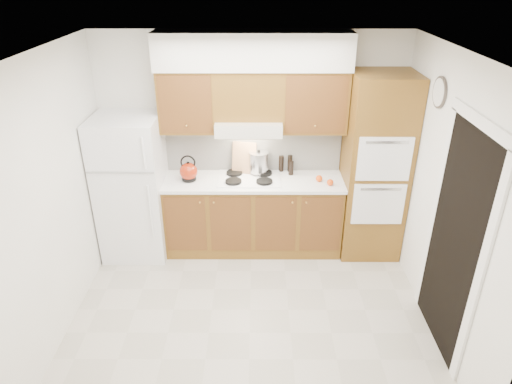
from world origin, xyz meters
TOP-DOWN VIEW (x-y plane):
  - floor at (0.00, 0.00)m, footprint 3.60×3.60m
  - ceiling at (0.00, 0.00)m, footprint 3.60×3.60m
  - wall_back at (0.00, 1.50)m, footprint 3.60×0.02m
  - wall_left at (-1.80, 0.00)m, footprint 0.02×3.00m
  - wall_right at (1.80, 0.00)m, footprint 0.02×3.00m
  - fridge at (-1.41, 1.14)m, footprint 0.75×0.72m
  - base_cabinets at (0.02, 1.20)m, footprint 2.11×0.60m
  - countertop at (0.03, 1.19)m, footprint 2.13×0.62m
  - backsplash at (0.02, 1.49)m, footprint 2.11×0.03m
  - oven_cabinet at (1.44, 1.18)m, footprint 0.70×0.65m
  - upper_cab_left at (-0.71, 1.33)m, footprint 0.63×0.33m
  - upper_cab_right at (0.72, 1.33)m, footprint 0.73×0.33m
  - range_hood at (-0.02, 1.27)m, footprint 0.75×0.45m
  - upper_cab_over_hood at (-0.02, 1.33)m, footprint 0.75×0.33m
  - soffit at (0.03, 1.32)m, footprint 2.13×0.36m
  - cooktop at (-0.02, 1.21)m, footprint 0.74×0.50m
  - doorway at (1.79, -0.35)m, footprint 0.02×0.90m
  - wall_clock at (1.79, 0.55)m, footprint 0.02×0.30m
  - kettle at (-0.73, 1.17)m, footprint 0.27×0.27m
  - cutting_board at (-0.09, 1.38)m, footprint 0.30×0.15m
  - stock_pot at (0.09, 1.36)m, footprint 0.27×0.27m
  - condiment_a at (0.47, 1.45)m, footprint 0.07×0.07m
  - condiment_b at (0.37, 1.45)m, footprint 0.07×0.07m
  - condiment_c at (0.48, 1.34)m, footprint 0.06×0.06m
  - orange_near at (0.91, 1.04)m, footprint 0.10×0.10m
  - orange_far at (0.80, 1.15)m, footprint 0.08×0.08m

SIDE VIEW (x-z plane):
  - floor at x=0.00m, z-range 0.00..0.00m
  - base_cabinets at x=0.02m, z-range 0.00..0.90m
  - fridge at x=-1.41m, z-range 0.00..1.72m
  - countertop at x=0.03m, z-range 0.90..0.94m
  - cooktop at x=-0.02m, z-range 0.94..0.95m
  - orange_near at x=0.91m, z-range 0.94..1.02m
  - orange_far at x=0.80m, z-range 0.94..1.02m
  - condiment_c at x=0.48m, z-range 0.94..1.11m
  - condiment_b at x=0.37m, z-range 0.94..1.14m
  - condiment_a at x=0.47m, z-range 0.94..1.15m
  - doorway at x=1.79m, z-range 0.00..2.10m
  - kettle at x=-0.73m, z-range 0.95..1.16m
  - stock_pot at x=0.09m, z-range 0.97..1.21m
  - oven_cabinet at x=1.44m, z-range 0.00..2.20m
  - cutting_board at x=-0.09m, z-range 0.95..1.33m
  - backsplash at x=0.02m, z-range 0.94..1.50m
  - wall_back at x=0.00m, z-range 0.00..2.60m
  - wall_left at x=-1.80m, z-range 0.00..2.60m
  - wall_right at x=1.80m, z-range 0.00..2.60m
  - range_hood at x=-0.02m, z-range 1.50..1.65m
  - upper_cab_left at x=-0.71m, z-range 1.50..2.20m
  - upper_cab_right at x=0.72m, z-range 1.50..2.20m
  - upper_cab_over_hood at x=-0.02m, z-range 1.65..2.20m
  - wall_clock at x=1.79m, z-range 2.00..2.30m
  - soffit at x=0.03m, z-range 2.20..2.60m
  - ceiling at x=0.00m, z-range 2.60..2.60m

